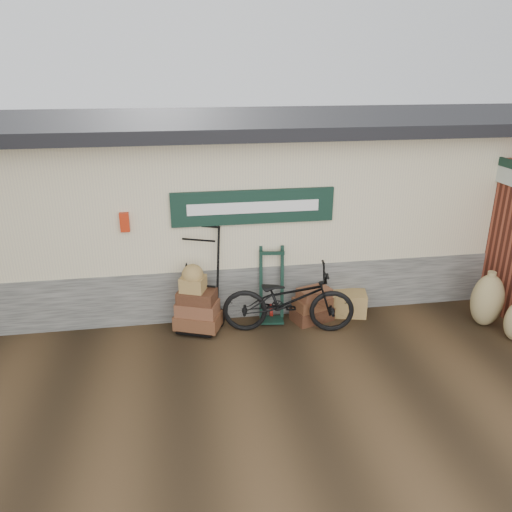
{
  "coord_description": "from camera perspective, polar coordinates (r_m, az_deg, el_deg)",
  "views": [
    {
      "loc": [
        -1.5,
        -6.57,
        4.04
      ],
      "look_at": [
        -0.27,
        0.9,
        1.14
      ],
      "focal_mm": 35.0,
      "sensor_mm": 36.0,
      "label": 1
    }
  ],
  "objects": [
    {
      "name": "ground",
      "position": [
        7.86,
        3.06,
        -10.03
      ],
      "size": [
        80.0,
        80.0,
        0.0
      ],
      "primitive_type": "plane",
      "color": "black",
      "rests_on": "ground"
    },
    {
      "name": "station_building",
      "position": [
        9.74,
        -0.21,
        6.51
      ],
      "size": [
        14.4,
        4.1,
        3.2
      ],
      "color": "#4C4C47",
      "rests_on": "ground"
    },
    {
      "name": "porter_trolley",
      "position": [
        8.04,
        -6.4,
        -2.51
      ],
      "size": [
        1.04,
        0.92,
        1.72
      ],
      "primitive_type": null,
      "rotation": [
        0.0,
        0.0,
        -0.38
      ],
      "color": "black",
      "rests_on": "ground"
    },
    {
      "name": "green_barrow",
      "position": [
        8.3,
        1.8,
        -3.28
      ],
      "size": [
        0.51,
        0.44,
        1.27
      ],
      "primitive_type": null,
      "rotation": [
        0.0,
        0.0,
        -0.13
      ],
      "color": "black",
      "rests_on": "ground"
    },
    {
      "name": "suitcase_stack",
      "position": [
        8.46,
        6.47,
        -5.52
      ],
      "size": [
        0.75,
        0.6,
        0.58
      ],
      "primitive_type": null,
      "rotation": [
        0.0,
        0.0,
        0.33
      ],
      "color": "#3D2213",
      "rests_on": "ground"
    },
    {
      "name": "wicker_hamper",
      "position": [
        8.78,
        10.4,
        -5.34
      ],
      "size": [
        0.7,
        0.54,
        0.41
      ],
      "primitive_type": "cube",
      "rotation": [
        0.0,
        0.0,
        -0.24
      ],
      "color": "olive",
      "rests_on": "ground"
    },
    {
      "name": "bicycle",
      "position": [
        7.97,
        3.74,
        -4.59
      ],
      "size": [
        1.08,
        2.2,
        1.23
      ],
      "primitive_type": "imported",
      "rotation": [
        0.0,
        0.0,
        1.4
      ],
      "color": "black",
      "rests_on": "ground"
    },
    {
      "name": "burlap_sack_left",
      "position": [
        9.03,
        24.92,
        -4.6
      ],
      "size": [
        0.66,
        0.59,
        0.89
      ],
      "primitive_type": "ellipsoid",
      "rotation": [
        0.0,
        0.0,
        0.25
      ],
      "color": "#90784D",
      "rests_on": "ground"
    }
  ]
}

